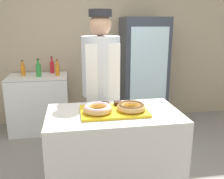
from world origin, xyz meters
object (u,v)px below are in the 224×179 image
at_px(serving_tray, 114,111).
at_px(brownie_back_right, 118,103).
at_px(beverage_fridge, 143,73).
at_px(donut_light_glaze, 98,108).
at_px(bottle_red, 52,67).
at_px(bottle_orange_b, 23,70).
at_px(donut_chocolate_glaze, 131,106).
at_px(bottle_orange, 57,69).
at_px(chest_freezer, 40,103).
at_px(brownie_back_left, 105,104).
at_px(baker_person, 101,88).
at_px(bottle_green, 39,70).

xyz_separation_m(serving_tray, brownie_back_right, (0.06, 0.13, 0.03)).
relative_size(brownie_back_right, beverage_fridge, 0.04).
xyz_separation_m(serving_tray, donut_light_glaze, (-0.14, -0.03, 0.05)).
bearing_deg(beverage_fridge, brownie_back_right, -113.80).
xyz_separation_m(bottle_red, bottle_orange_b, (-0.42, -0.13, -0.01)).
bearing_deg(serving_tray, donut_chocolate_glaze, -13.26).
xyz_separation_m(brownie_back_right, beverage_fridge, (0.72, 1.64, -0.06)).
distance_m(beverage_fridge, bottle_orange, 1.34).
relative_size(brownie_back_right, bottle_orange, 0.29).
distance_m(serving_tray, bottle_red, 2.06).
xyz_separation_m(chest_freezer, bottle_red, (0.21, 0.18, 0.53)).
relative_size(donut_light_glaze, bottle_red, 0.95).
height_order(brownie_back_left, brownie_back_right, same).
bearing_deg(donut_chocolate_glaze, donut_light_glaze, 180.00).
relative_size(donut_chocolate_glaze, chest_freezer, 0.28).
xyz_separation_m(brownie_back_right, baker_person, (-0.09, 0.54, 0.01)).
bearing_deg(bottle_orange_b, bottle_green, -22.61).
bearing_deg(brownie_back_left, beverage_fridge, 62.80).
relative_size(donut_chocolate_glaze, bottle_orange_b, 1.07).
xyz_separation_m(beverage_fridge, bottle_red, (-1.43, 0.19, 0.11)).
bearing_deg(bottle_red, donut_light_glaze, -75.95).
xyz_separation_m(brownie_back_right, bottle_orange_b, (-1.12, 1.70, 0.04)).
distance_m(bottle_red, bottle_green, 0.29).
xyz_separation_m(baker_person, bottle_green, (-0.79, 1.06, 0.04)).
height_order(serving_tray, brownie_back_left, brownie_back_left).
xyz_separation_m(serving_tray, baker_person, (-0.03, 0.67, 0.04)).
height_order(beverage_fridge, bottle_green, beverage_fridge).
relative_size(brownie_back_left, chest_freezer, 0.08).
bearing_deg(bottle_orange, chest_freezer, 173.35).
relative_size(brownie_back_left, bottle_green, 0.27).
bearing_deg(chest_freezer, bottle_red, 41.20).
xyz_separation_m(chest_freezer, bottle_orange, (0.30, -0.03, 0.52)).
height_order(bottle_red, bottle_green, same).
xyz_separation_m(donut_chocolate_glaze, bottle_red, (-0.79, 1.99, 0.03)).
bearing_deg(serving_tray, bottle_orange_b, 120.13).
height_order(donut_chocolate_glaze, brownie_back_left, donut_chocolate_glaze).
xyz_separation_m(donut_chocolate_glaze, bottle_orange_b, (-1.20, 1.86, 0.02)).
bearing_deg(brownie_back_right, donut_chocolate_glaze, -62.32).
distance_m(brownie_back_left, bottle_green, 1.77).
relative_size(serving_tray, baker_person, 0.33).
bearing_deg(serving_tray, donut_light_glaze, -166.74).
xyz_separation_m(baker_person, beverage_fridge, (0.81, 1.10, -0.07)).
relative_size(brownie_back_right, bottle_orange_b, 0.30).
distance_m(brownie_back_right, bottle_orange, 1.73).
distance_m(brownie_back_right, baker_person, 0.55).
relative_size(beverage_fridge, bottle_green, 6.58).
relative_size(beverage_fridge, bottle_orange, 7.07).
bearing_deg(baker_person, beverage_fridge, 53.55).
height_order(brownie_back_right, bottle_red, bottle_red).
distance_m(brownie_back_left, brownie_back_right, 0.12).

